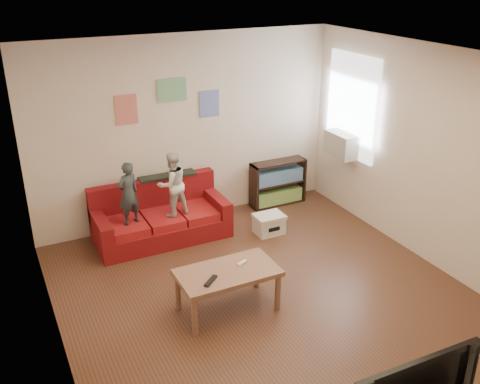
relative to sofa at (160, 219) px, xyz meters
name	(u,v)px	position (x,y,z in m)	size (l,w,h in m)	color
room_shell	(274,193)	(0.61, -2.06, 1.08)	(4.52, 5.02, 2.72)	brown
sofa	(160,219)	(0.00, 0.00, 0.00)	(1.82, 0.84, 0.80)	maroon
child_a	(128,193)	(-0.45, -0.16, 0.54)	(0.31, 0.20, 0.85)	#2D363A
child_b	(172,184)	(0.15, -0.16, 0.56)	(0.43, 0.34, 0.89)	silver
coffee_table	(228,276)	(0.11, -1.96, 0.15)	(1.09, 0.60, 0.49)	#8D604A
remote	(211,281)	(-0.14, -2.08, 0.24)	(0.22, 0.05, 0.02)	black
game_controller	(242,263)	(0.31, -1.91, 0.24)	(0.14, 0.04, 0.03)	silver
bookshelf	(278,185)	(2.02, 0.24, 0.05)	(0.89, 0.27, 0.71)	black
window	(352,106)	(2.83, -0.41, 1.37)	(0.04, 1.08, 1.48)	white
ac_unit	(342,144)	(2.71, -0.41, 0.81)	(0.28, 0.55, 0.35)	#B7B2A3
artwork_left	(126,110)	(-0.24, 0.42, 1.48)	(0.30, 0.01, 0.40)	#D87266
artwork_center	(172,90)	(0.41, 0.42, 1.68)	(0.42, 0.01, 0.32)	#72B27F
artwork_right	(209,104)	(0.96, 0.42, 1.43)	(0.30, 0.01, 0.38)	#727FCC
file_box	(269,224)	(1.41, -0.59, -0.12)	(0.41, 0.31, 0.28)	white
tissue	(254,258)	(0.86, -1.18, -0.22)	(0.09, 0.09, 0.09)	white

